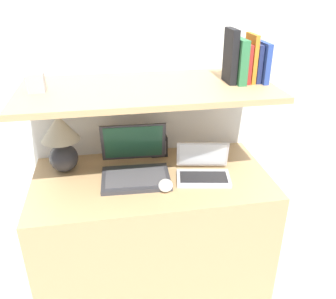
% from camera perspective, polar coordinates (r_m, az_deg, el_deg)
% --- Properties ---
extents(wall_back, '(6.00, 0.05, 2.40)m').
position_cam_1_polar(wall_back, '(2.02, -4.40, 11.74)').
color(wall_back, white).
rests_on(wall_back, ground_plane).
extents(desk, '(1.21, 0.63, 0.77)m').
position_cam_1_polar(desk, '(2.06, -2.41, -13.64)').
color(desk, tan).
rests_on(desk, ground_plane).
extents(back_riser, '(1.21, 0.04, 1.20)m').
position_cam_1_polar(back_riser, '(2.21, -3.74, -3.78)').
color(back_riser, white).
rests_on(back_riser, ground_plane).
extents(shelf, '(1.21, 0.57, 0.03)m').
position_cam_1_polar(shelf, '(1.72, -3.27, 9.64)').
color(shelf, tan).
rests_on(shelf, back_riser).
extents(table_lamp, '(0.20, 0.20, 0.31)m').
position_cam_1_polar(table_lamp, '(1.90, -16.77, 1.49)').
color(table_lamp, '#2D2D33').
rests_on(table_lamp, desk).
extents(laptop_large, '(0.36, 0.35, 0.25)m').
position_cam_1_polar(laptop_large, '(1.84, -5.31, -2.66)').
color(laptop_large, '#333338').
rests_on(laptop_large, desk).
extents(laptop_small, '(0.30, 0.25, 0.17)m').
position_cam_1_polar(laptop_small, '(1.83, 5.64, -3.29)').
color(laptop_small, silver).
rests_on(laptop_small, desk).
extents(computer_mouse, '(0.09, 0.11, 0.04)m').
position_cam_1_polar(computer_mouse, '(1.73, -0.40, -5.77)').
color(computer_mouse, white).
rests_on(computer_mouse, desk).
extents(router_box, '(0.09, 0.07, 0.12)m').
position_cam_1_polar(router_box, '(2.03, -1.51, 0.65)').
color(router_box, black).
rests_on(router_box, desk).
extents(book_blue, '(0.03, 0.18, 0.19)m').
position_cam_1_polar(book_blue, '(1.84, 14.73, 13.50)').
color(book_blue, '#284293').
rests_on(book_blue, shelf).
extents(book_navy, '(0.02, 0.13, 0.18)m').
position_cam_1_polar(book_navy, '(1.83, 13.85, 13.38)').
color(book_navy, navy).
rests_on(book_navy, shelf).
extents(book_orange, '(0.02, 0.13, 0.23)m').
position_cam_1_polar(book_orange, '(1.82, 13.14, 14.09)').
color(book_orange, orange).
rests_on(book_orange, shelf).
extents(book_red, '(0.02, 0.13, 0.18)m').
position_cam_1_polar(book_red, '(1.81, 12.28, 13.44)').
color(book_red, '#A82823').
rests_on(book_red, shelf).
extents(book_green, '(0.04, 0.17, 0.21)m').
position_cam_1_polar(book_green, '(1.80, 11.21, 13.83)').
color(book_green, '#2D7042').
rests_on(book_green, shelf).
extents(book_black, '(0.03, 0.13, 0.25)m').
position_cam_1_polar(book_black, '(1.78, 10.00, 14.53)').
color(book_black, black).
rests_on(book_black, shelf).
extents(shelf_gadget, '(0.08, 0.06, 0.09)m').
position_cam_1_polar(shelf_gadget, '(1.72, -20.39, 10.04)').
color(shelf_gadget, '#99999E').
rests_on(shelf_gadget, shelf).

